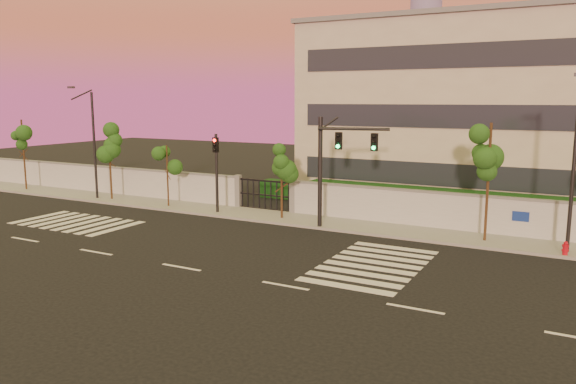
% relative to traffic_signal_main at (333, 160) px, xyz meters
% --- Properties ---
extents(ground, '(120.00, 120.00, 0.00)m').
position_rel_traffic_signal_main_xyz_m(ground, '(-2.87, -9.23, -3.85)').
color(ground, black).
rests_on(ground, ground).
extents(sidewalk, '(60.00, 3.00, 0.15)m').
position_rel_traffic_signal_main_xyz_m(sidewalk, '(-2.87, 1.27, -3.77)').
color(sidewalk, gray).
rests_on(sidewalk, ground).
extents(perimeter_wall, '(60.00, 0.36, 2.20)m').
position_rel_traffic_signal_main_xyz_m(perimeter_wall, '(-2.76, 2.77, -2.78)').
color(perimeter_wall, '#ADAFB4').
rests_on(perimeter_wall, ground).
extents(hedge_row, '(41.00, 4.25, 1.80)m').
position_rel_traffic_signal_main_xyz_m(hedge_row, '(-1.70, 5.51, -3.03)').
color(hedge_row, '#103610').
rests_on(hedge_row, ground).
extents(institutional_building, '(24.40, 12.40, 12.25)m').
position_rel_traffic_signal_main_xyz_m(institutional_building, '(6.13, 12.76, 2.31)').
color(institutional_building, '#B8B19C').
rests_on(institutional_building, ground).
extents(road_markings, '(57.00, 7.62, 0.02)m').
position_rel_traffic_signal_main_xyz_m(road_markings, '(-4.45, -5.47, -3.84)').
color(road_markings, silver).
rests_on(road_markings, ground).
extents(street_tree_a, '(1.56, 1.24, 5.49)m').
position_rel_traffic_signal_main_xyz_m(street_tree_a, '(-26.18, 0.92, 0.19)').
color(street_tree_a, '#382314').
rests_on(street_tree_a, ground).
extents(street_tree_b, '(1.60, 1.28, 5.26)m').
position_rel_traffic_signal_main_xyz_m(street_tree_b, '(-17.18, 0.95, 0.03)').
color(street_tree_b, '#382314').
rests_on(street_tree_b, ground).
extents(street_tree_c, '(1.31, 1.04, 4.09)m').
position_rel_traffic_signal_main_xyz_m(street_tree_c, '(-11.96, 0.77, -0.83)').
color(street_tree_c, '#382314').
rests_on(street_tree_c, ground).
extents(street_tree_d, '(1.59, 1.26, 4.42)m').
position_rel_traffic_signal_main_xyz_m(street_tree_d, '(-3.64, 1.00, -0.59)').
color(street_tree_d, '#382314').
rests_on(street_tree_d, ground).
extents(street_tree_e, '(1.63, 1.29, 5.90)m').
position_rel_traffic_signal_main_xyz_m(street_tree_e, '(7.73, 1.10, 0.49)').
color(street_tree_e, '#382314').
rests_on(street_tree_e, ground).
extents(traffic_signal_main, '(3.82, 0.95, 6.08)m').
position_rel_traffic_signal_main_xyz_m(traffic_signal_main, '(0.00, 0.00, 0.00)').
color(traffic_signal_main, black).
rests_on(traffic_signal_main, ground).
extents(traffic_signal_secondary, '(0.38, 0.36, 4.94)m').
position_rel_traffic_signal_main_xyz_m(traffic_signal_secondary, '(-8.00, 0.60, -0.71)').
color(traffic_signal_secondary, black).
rests_on(traffic_signal_secondary, ground).
extents(streetlight_west, '(0.47, 1.89, 7.85)m').
position_rel_traffic_signal_main_xyz_m(streetlight_west, '(-18.38, 0.54, 0.40)').
color(streetlight_west, black).
rests_on(streetlight_west, ground).
extents(streetlight_east, '(0.48, 1.94, 8.07)m').
position_rel_traffic_signal_main_xyz_m(streetlight_east, '(11.36, 0.52, 0.51)').
color(streetlight_east, black).
rests_on(streetlight_east, ground).
extents(fire_hydrant, '(0.31, 0.29, 0.77)m').
position_rel_traffic_signal_main_xyz_m(fire_hydrant, '(11.31, 0.02, -3.46)').
color(fire_hydrant, '#B50C1B').
rests_on(fire_hydrant, ground).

